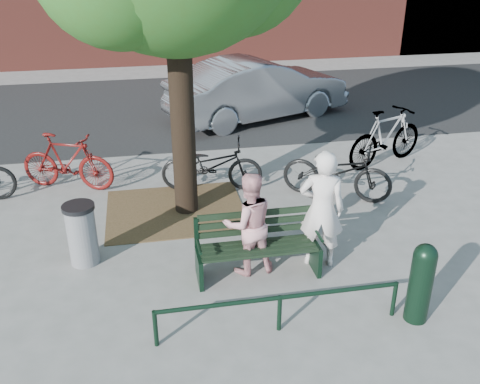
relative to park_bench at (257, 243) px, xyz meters
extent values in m
plane|color=gray|center=(0.00, -0.08, -0.48)|extent=(90.00, 90.00, 0.00)
cube|color=brown|center=(-1.00, 2.12, -0.47)|extent=(2.40, 2.00, 0.02)
cube|color=black|center=(0.00, 8.42, -0.47)|extent=(40.00, 7.00, 0.01)
cube|color=black|center=(-0.84, -0.08, -0.25)|extent=(0.06, 0.52, 0.45)
cube|color=black|center=(-0.84, 0.15, 0.19)|extent=(0.06, 0.06, 0.44)
cylinder|color=black|center=(-0.84, -0.18, 0.15)|extent=(0.04, 0.36, 0.04)
cube|color=black|center=(0.84, -0.08, -0.25)|extent=(0.06, 0.52, 0.45)
cube|color=black|center=(0.84, 0.15, 0.19)|extent=(0.06, 0.06, 0.44)
cylinder|color=black|center=(0.84, -0.18, 0.15)|extent=(0.04, 0.36, 0.04)
cube|color=black|center=(0.00, -0.08, -0.03)|extent=(1.64, 0.46, 0.04)
cube|color=black|center=(0.00, 0.15, 0.26)|extent=(1.64, 0.03, 0.47)
cylinder|color=black|center=(-1.50, -1.28, -0.23)|extent=(0.06, 0.06, 0.50)
cylinder|color=black|center=(0.00, -1.28, -0.23)|extent=(0.06, 0.06, 0.50)
cylinder|color=black|center=(1.50, -1.28, -0.23)|extent=(0.06, 0.06, 0.50)
cylinder|color=black|center=(0.00, -1.28, 0.00)|extent=(3.00, 0.06, 0.06)
cylinder|color=black|center=(-0.80, 2.12, 1.42)|extent=(0.40, 0.40, 3.80)
imported|color=silver|center=(0.95, 0.07, 0.41)|extent=(0.75, 0.61, 1.78)
imported|color=#CE8E92|center=(-0.11, 0.07, 0.29)|extent=(0.80, 0.65, 1.53)
cylinder|color=black|center=(1.76, -1.40, -0.01)|extent=(0.29, 0.29, 0.95)
sphere|color=black|center=(1.76, -1.40, 0.47)|extent=(0.29, 0.29, 0.29)
cylinder|color=gray|center=(-2.45, 0.74, -0.03)|extent=(0.42, 0.42, 0.89)
cylinder|color=black|center=(-2.45, 0.74, 0.44)|extent=(0.46, 0.46, 0.06)
imported|color=#510D0B|center=(-2.91, 3.46, 0.07)|extent=(1.90, 1.14, 1.10)
imported|color=black|center=(-0.23, 2.88, 0.02)|extent=(1.99, 0.99, 1.00)
imported|color=gray|center=(3.52, 3.45, 0.13)|extent=(2.10, 1.28, 1.22)
imported|color=black|center=(1.97, 2.12, 0.05)|extent=(2.09, 1.60, 1.05)
imported|color=gray|center=(1.58, 7.04, 0.31)|extent=(5.09, 3.23, 1.58)
camera|label=1|loc=(-1.46, -6.32, 3.94)|focal=40.00mm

